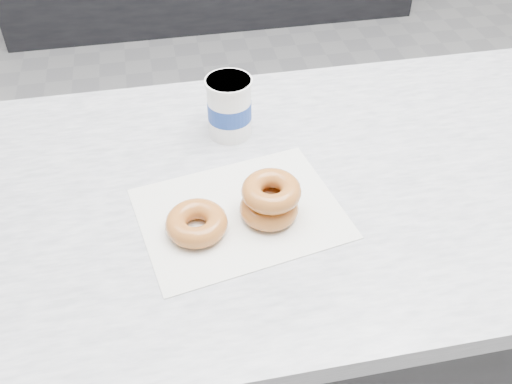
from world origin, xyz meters
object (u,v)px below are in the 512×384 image
counter (352,311)px  donut_stack (270,200)px  coffee_cup (229,107)px  donut_single (197,223)px

counter → donut_stack: donut_stack is taller
donut_stack → coffee_cup: (-0.03, 0.25, 0.03)m
donut_stack → counter: bearing=18.9°
donut_single → coffee_cup: bearing=69.4°
donut_stack → coffee_cup: coffee_cup is taller
donut_single → donut_stack: bearing=6.4°
coffee_cup → donut_stack: bearing=-67.1°
donut_single → counter: bearing=14.6°
donut_single → donut_stack: 0.13m
counter → coffee_cup: coffee_cup is taller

